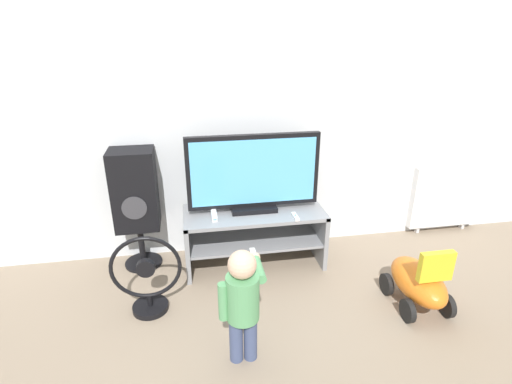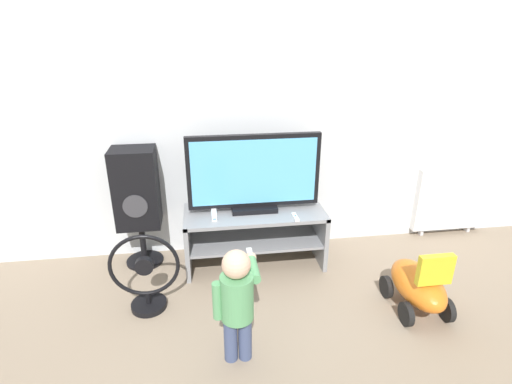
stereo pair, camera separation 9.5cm
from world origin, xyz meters
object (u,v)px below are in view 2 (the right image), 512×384
(speaker_tower, at_px, (137,191))
(floor_fan, at_px, (146,276))
(child, at_px, (237,297))
(ride_on_toy, at_px, (418,285))
(radiator, at_px, (451,199))
(remote_primary, at_px, (295,217))
(game_console, at_px, (214,214))
(television, at_px, (254,174))

(speaker_tower, distance_m, floor_fan, 0.75)
(child, bearing_deg, ride_on_toy, 11.91)
(child, distance_m, radiator, 2.54)
(speaker_tower, relative_size, ride_on_toy, 1.80)
(remote_primary, relative_size, speaker_tower, 0.13)
(game_console, relative_size, child, 0.25)
(remote_primary, distance_m, speaker_tower, 1.30)
(game_console, relative_size, radiator, 0.27)
(remote_primary, xyz_separation_m, speaker_tower, (-1.25, 0.32, 0.16))
(television, distance_m, radiator, 2.00)
(ride_on_toy, bearing_deg, child, -168.09)
(floor_fan, bearing_deg, remote_primary, 15.16)
(television, bearing_deg, game_console, -167.35)
(child, xyz_separation_m, speaker_tower, (-0.70, 1.19, 0.21))
(floor_fan, bearing_deg, ride_on_toy, -8.43)
(floor_fan, bearing_deg, child, -43.10)
(television, relative_size, speaker_tower, 1.05)
(remote_primary, relative_size, ride_on_toy, 0.23)
(game_console, xyz_separation_m, ride_on_toy, (1.40, -0.72, -0.31))
(game_console, bearing_deg, child, -85.00)
(remote_primary, distance_m, radiator, 1.69)
(television, distance_m, game_console, 0.45)
(floor_fan, bearing_deg, television, 31.37)
(child, relative_size, radiator, 1.08)
(game_console, distance_m, ride_on_toy, 1.61)
(radiator, bearing_deg, game_console, -172.31)
(ride_on_toy, bearing_deg, floor_fan, 171.57)
(floor_fan, xyz_separation_m, ride_on_toy, (1.91, -0.28, -0.06))
(radiator, bearing_deg, remote_primary, -165.05)
(television, distance_m, floor_fan, 1.13)
(game_console, distance_m, child, 1.01)
(television, relative_size, ride_on_toy, 1.89)
(remote_primary, xyz_separation_m, ride_on_toy, (0.77, -0.59, -0.30))
(television, xyz_separation_m, radiator, (1.93, 0.23, -0.44))
(remote_primary, xyz_separation_m, floor_fan, (-1.15, -0.31, -0.23))
(television, bearing_deg, child, -102.85)
(game_console, xyz_separation_m, child, (0.09, -1.00, -0.06))
(game_console, xyz_separation_m, floor_fan, (-0.51, -0.44, -0.24))
(television, xyz_separation_m, game_console, (-0.33, -0.07, -0.29))
(television, height_order, game_console, television)
(television, bearing_deg, remote_primary, -34.00)
(television, xyz_separation_m, floor_fan, (-0.84, -0.52, -0.54))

